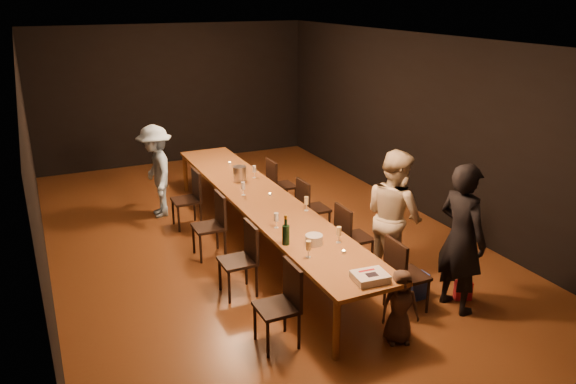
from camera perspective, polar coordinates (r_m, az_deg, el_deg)
name	(u,v)px	position (r m, az deg, el deg)	size (l,w,h in m)	color
ground	(264,245)	(8.55, -2.48, -5.39)	(10.00, 10.00, 0.00)	#4F2413
room_shell	(262,109)	(7.90, -2.71, 8.38)	(6.04, 10.04, 3.02)	black
table	(263,202)	(8.28, -2.56, -0.99)	(0.90, 6.00, 0.75)	olive
chair_right_0	(408,274)	(6.86, 12.05, -8.19)	(0.42, 0.42, 0.93)	black
chair_right_1	(354,237)	(7.74, 6.77, -4.53)	(0.42, 0.42, 0.93)	black
chair_right_2	(314,208)	(8.70, 2.64, -1.61)	(0.42, 0.42, 0.93)	black
chair_right_3	(282,185)	(9.71, -0.63, 0.72)	(0.42, 0.42, 0.93)	black
chair_left_0	(277,307)	(6.09, -1.17, -11.56)	(0.42, 0.42, 0.93)	black
chair_left_1	(237,260)	(7.07, -5.16, -6.94)	(0.42, 0.42, 0.93)	black
chair_left_2	(208,226)	(8.10, -8.09, -3.45)	(0.42, 0.42, 0.93)	black
chair_left_3	(186,200)	(9.18, -10.34, -0.76)	(0.42, 0.42, 0.93)	black
woman_birthday	(461,238)	(6.86, 17.21, -4.51)	(0.67, 0.44, 1.83)	black
woman_tan	(394,216)	(7.39, 10.71, -2.40)	(0.86, 0.67, 1.77)	#C4B193
man_blue	(156,171)	(9.65, -13.24, 2.05)	(1.01, 0.58, 1.57)	#9BC7F0
child	(400,307)	(6.27, 11.30, -11.35)	(0.42, 0.27, 0.85)	#433025
gift_bag_red	(463,290)	(7.41, 17.36, -9.51)	(0.21, 0.11, 0.24)	red
gift_bag_blue	(417,286)	(7.27, 12.95, -9.29)	(0.26, 0.17, 0.32)	#2947B3
birthday_cake	(370,277)	(6.03, 8.34, -8.53)	(0.38, 0.32, 0.08)	white
plate_stack	(314,240)	(6.78, 2.65, -4.85)	(0.21, 0.21, 0.12)	silver
champagne_bottle	(286,230)	(6.71, -0.22, -3.87)	(0.09, 0.09, 0.38)	black
ice_bucket	(240,174)	(9.03, -4.94, 1.87)	(0.22, 0.22, 0.24)	#AAAAAF
wineglass_0	(308,249)	(6.43, 2.08, -5.83)	(0.06, 0.06, 0.21)	beige
wineglass_1	(339,235)	(6.82, 5.18, -4.35)	(0.06, 0.06, 0.21)	beige
wineglass_2	(276,220)	(7.21, -1.20, -2.91)	(0.06, 0.06, 0.21)	silver
wineglass_3	(306,204)	(7.77, 1.87, -1.20)	(0.06, 0.06, 0.21)	beige
wineglass_4	(243,189)	(8.39, -4.57, 0.34)	(0.06, 0.06, 0.21)	silver
wineglass_5	(254,172)	(9.17, -3.44, 2.07)	(0.06, 0.06, 0.21)	silver
tealight_near	(344,252)	(6.60, 5.67, -6.07)	(0.05, 0.05, 0.03)	#B2B7B2
tealight_mid	(270,194)	(8.39, -1.84, -0.24)	(0.05, 0.05, 0.03)	#B2B7B2
tealight_far	(230,163)	(9.98, -5.95, 2.95)	(0.05, 0.05, 0.03)	#B2B7B2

